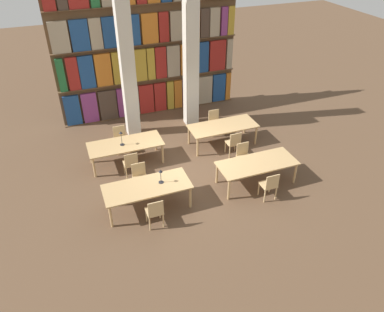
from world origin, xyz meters
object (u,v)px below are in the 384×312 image
at_px(desk_lamp_0, 161,174).
at_px(chair_4, 131,163).
at_px(chair_2, 269,185).
at_px(chair_1, 140,177).
at_px(chair_6, 234,143).
at_px(reading_table_0, 147,188).
at_px(chair_0, 155,212).
at_px(chair_3, 244,156).
at_px(pillar_left, 126,53).
at_px(chair_5, 120,138).
at_px(reading_table_3, 223,127).
at_px(pillar_center, 191,45).
at_px(reading_table_2, 125,145).
at_px(reading_table_1, 257,165).
at_px(desk_lamp_1, 121,136).
at_px(chair_7, 215,121).

relative_size(desk_lamp_0, chair_4, 0.47).
bearing_deg(chair_2, chair_1, 153.73).
bearing_deg(chair_4, chair_6, -0.43).
distance_m(reading_table_0, chair_0, 0.80).
relative_size(chair_1, desk_lamp_0, 2.11).
bearing_deg(chair_3, desk_lamp_0, 13.48).
bearing_deg(pillar_left, chair_2, -61.27).
xyz_separation_m(pillar_left, reading_table_0, (-0.55, -4.12, -2.34)).
xyz_separation_m(chair_5, reading_table_3, (3.38, -0.80, 0.18)).
relative_size(chair_1, reading_table_3, 0.38).
relative_size(pillar_center, reading_table_2, 2.57).
height_order(reading_table_0, chair_5, chair_5).
distance_m(reading_table_1, reading_table_2, 4.14).
distance_m(reading_table_1, reading_table_3, 2.37).
distance_m(chair_1, chair_3, 3.29).
height_order(chair_4, chair_5, same).
distance_m(reading_table_0, desk_lamp_1, 2.32).
distance_m(chair_2, reading_table_3, 3.15).
distance_m(pillar_center, chair_4, 4.62).
distance_m(chair_0, chair_6, 4.05).
xyz_separation_m(desk_lamp_0, chair_6, (2.92, 1.50, -0.53)).
xyz_separation_m(chair_4, chair_5, (0.00, 1.55, 0.00)).
height_order(pillar_center, desk_lamp_1, pillar_center).
distance_m(reading_table_2, chair_7, 3.49).
height_order(chair_0, chair_7, same).
distance_m(desk_lamp_1, chair_6, 3.63).
relative_size(reading_table_2, chair_5, 2.62).
distance_m(reading_table_2, reading_table_3, 3.36).
distance_m(desk_lamp_0, reading_table_3, 3.68).
xyz_separation_m(chair_1, chair_2, (3.29, -1.62, 0.00)).
distance_m(pillar_center, chair_0, 6.18).
bearing_deg(chair_3, reading_table_0, 12.20).
bearing_deg(chair_1, reading_table_1, 165.65).
xyz_separation_m(chair_2, reading_table_3, (0.00, 3.15, 0.18)).
bearing_deg(chair_3, pillar_center, -81.99).
xyz_separation_m(reading_table_2, reading_table_3, (3.36, -0.03, 0.00)).
bearing_deg(chair_4, desk_lamp_1, 96.47).
bearing_deg(desk_lamp_0, reading_table_0, -177.17).
height_order(desk_lamp_0, desk_lamp_1, desk_lamp_1).
bearing_deg(pillar_center, chair_3, -81.99).
bearing_deg(chair_7, chair_0, 49.14).
bearing_deg(reading_table_2, chair_2, -43.39).
xyz_separation_m(pillar_left, reading_table_2, (-0.63, -1.79, -2.34)).
height_order(chair_2, desk_lamp_1, desk_lamp_1).
height_order(chair_2, chair_4, same).
distance_m(desk_lamp_0, chair_6, 3.32).
relative_size(pillar_left, chair_6, 6.75).
bearing_deg(chair_3, chair_4, -14.00).
height_order(pillar_center, chair_6, pillar_center).
relative_size(desk_lamp_1, chair_7, 0.54).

